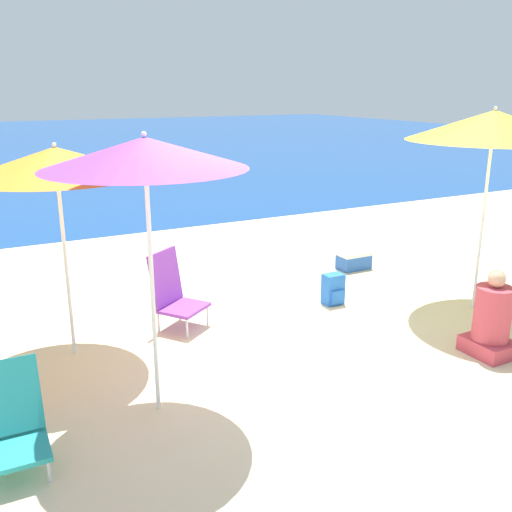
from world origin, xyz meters
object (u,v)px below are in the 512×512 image
Objects in this scene: beach_umbrella_orange at (56,162)px; backpack_blue at (333,289)px; person_seated_near at (492,321)px; beach_umbrella_purple at (145,154)px; beach_chair_teal at (9,422)px; beach_chair_purple at (173,291)px; beach_umbrella_yellow at (494,126)px; cooler_box at (354,260)px.

beach_umbrella_orange is 5.48× the size of backpack_blue.
beach_umbrella_purple is at bearing 169.68° from person_seated_near.
beach_chair_teal is 4.12m from backpack_blue.
person_seated_near reaches higher than beach_chair_teal.
beach_chair_purple is 0.98× the size of person_seated_near.
beach_chair_teal is (-1.14, -0.23, -1.78)m from beach_umbrella_purple.
beach_umbrella_purple is 1.46m from beach_umbrella_orange.
beach_umbrella_purple reaches higher than beach_umbrella_orange.
beach_umbrella_purple is 1.08× the size of beach_umbrella_orange.
beach_chair_teal is at bearing -173.11° from beach_umbrella_yellow.
person_seated_near is (2.55, -2.12, -0.07)m from beach_chair_purple.
beach_umbrella_yellow reaches higher than beach_chair_purple.
cooler_box is at bearing 31.74° from beach_umbrella_purple.
beach_umbrella_orange is at bearing 167.88° from beach_umbrella_yellow.
beach_umbrella_orange is 2.43× the size of beach_chair_purple.
backpack_blue is at bearing 22.90° from beach_chair_teal.
beach_umbrella_yellow is 2.70× the size of person_seated_near.
beach_umbrella_yellow is 2.75× the size of beach_chair_purple.
beach_umbrella_purple is 2.13m from beach_chair_teal.
beach_umbrella_orange is 4.66m from cooler_box.
beach_chair_purple reaches higher than cooler_box.
backpack_blue is 0.81× the size of cooler_box.
backpack_blue is (1.98, -0.25, -0.23)m from beach_chair_purple.
backpack_blue is at bearing 25.95° from beach_umbrella_purple.
person_seated_near is at bearing -27.97° from beach_umbrella_orange.
beach_umbrella_yellow is at bearing -53.91° from beach_chair_purple.
beach_umbrella_purple is at bearing -73.05° from beach_umbrella_orange.
person_seated_near is 1.87× the size of cooler_box.
beach_umbrella_orange is (-4.54, 0.98, -0.25)m from beach_umbrella_yellow.
beach_chair_purple is at bearing -165.75° from cooler_box.
beach_chair_purple is at bearing 172.78° from backpack_blue.
beach_chair_purple is at bearing 8.54° from beach_umbrella_orange.
beach_chair_purple reaches higher than beach_chair_teal.
beach_umbrella_orange is at bearing 151.61° from person_seated_near.
beach_umbrella_yellow is 4.14m from beach_umbrella_purple.
beach_chair_teal is at bearing 175.15° from person_seated_near.
person_seated_near is at bearing -3.34° from beach_chair_teal.
beach_umbrella_orange is 2.37m from beach_chair_teal.
cooler_box is (3.77, 2.33, -1.98)m from beach_umbrella_purple.
beach_umbrella_yellow is at bearing -12.12° from beach_umbrella_orange.
beach_umbrella_orange is at bearing -167.26° from cooler_box.
beach_umbrella_purple reaches higher than cooler_box.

